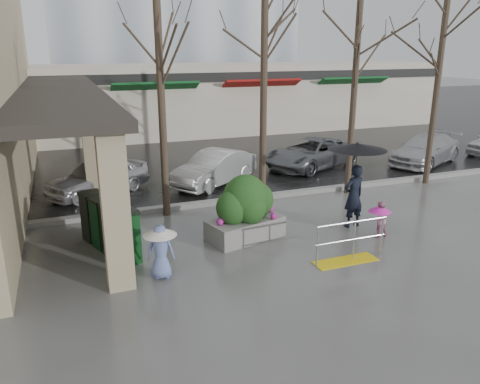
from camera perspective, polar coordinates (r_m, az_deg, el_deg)
ground at (r=12.02m, az=4.33°, el=-7.07°), size 120.00×120.00×0.00m
street_asphalt at (r=32.60m, az=-12.48°, el=8.07°), size 120.00×36.00×0.01m
curb at (r=15.45m, az=-1.97°, el=-1.14°), size 120.00×0.30×0.15m
canopy_slab at (r=17.93m, az=-21.55°, el=11.84°), size 2.80×18.00×0.25m
pillar_front at (r=9.94m, az=-14.95°, el=-2.05°), size 0.55×0.55×3.50m
pillar_back at (r=16.22m, az=-17.62°, el=5.07°), size 0.55×0.55×3.50m
storefront_row at (r=28.80m, az=-7.44°, el=11.21°), size 34.00×6.74×4.00m
handrail at (r=11.55m, az=13.10°, el=-6.50°), size 1.90×0.50×1.03m
tree_west at (r=13.76m, az=-9.90°, el=17.59°), size 3.20×3.20×6.80m
tree_midwest at (r=14.74m, az=3.00°, el=18.35°), size 3.20×3.20×7.00m
tree_mideast at (r=16.35m, az=14.08°, el=16.45°), size 3.20×3.20×6.50m
tree_east at (r=18.56m, az=23.54°, el=17.23°), size 3.20×3.20×7.20m
woman at (r=13.42m, az=13.88°, el=2.27°), size 1.63×1.63×2.47m
child_pink at (r=13.16m, az=16.63°, el=-2.85°), size 0.62×0.62×0.99m
child_blue at (r=10.49m, az=-9.67°, el=-6.58°), size 0.75×0.75×1.24m
planter at (r=12.42m, az=0.67°, el=-2.01°), size 2.21×1.49×1.77m
news_boxes at (r=12.16m, az=-15.69°, el=-3.99°), size 1.31×2.43×1.33m
car_a at (r=17.06m, az=-16.97°, el=1.82°), size 3.95×3.11×1.26m
car_b at (r=17.50m, az=-3.15°, el=2.93°), size 3.90×3.28×1.26m
car_c at (r=20.27m, az=8.72°, el=4.73°), size 4.99×3.70×1.26m
car_d at (r=22.33m, az=21.70°, el=4.85°), size 4.68×3.41×1.26m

